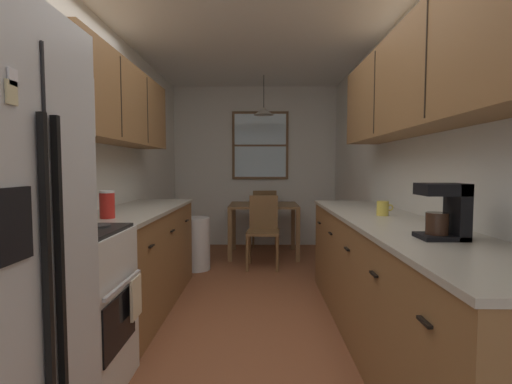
% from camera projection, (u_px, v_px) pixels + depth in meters
% --- Properties ---
extents(ground_plane, '(12.00, 12.00, 0.00)m').
position_uv_depth(ground_plane, '(251.00, 300.00, 3.60)').
color(ground_plane, brown).
extents(wall_left, '(0.10, 9.00, 2.55)m').
position_uv_depth(wall_left, '(106.00, 166.00, 3.53)').
color(wall_left, white).
rests_on(wall_left, ground).
extents(wall_right, '(0.10, 9.00, 2.55)m').
position_uv_depth(wall_right, '(396.00, 166.00, 3.50)').
color(wall_right, white).
rests_on(wall_right, ground).
extents(wall_back, '(4.40, 0.10, 2.55)m').
position_uv_depth(wall_back, '(255.00, 167.00, 6.16)').
color(wall_back, white).
rests_on(wall_back, ground).
extents(ceiling_slab, '(4.40, 9.00, 0.08)m').
position_uv_depth(ceiling_slab, '(251.00, 21.00, 3.43)').
color(ceiling_slab, white).
extents(stove_range, '(0.66, 0.65, 1.10)m').
position_uv_depth(stove_range, '(62.00, 312.00, 2.07)').
color(stove_range, white).
rests_on(stove_range, ground).
extents(microwave_over_range, '(0.39, 0.64, 0.35)m').
position_uv_depth(microwave_over_range, '(33.00, 98.00, 1.99)').
color(microwave_over_range, white).
extents(counter_left, '(0.64, 1.98, 0.90)m').
position_uv_depth(counter_left, '(138.00, 258.00, 3.38)').
color(counter_left, olive).
rests_on(counter_left, ground).
extents(upper_cabinets_left, '(0.33, 2.06, 0.66)m').
position_uv_depth(upper_cabinets_left, '(117.00, 104.00, 3.24)').
color(upper_cabinets_left, olive).
extents(counter_right, '(0.64, 3.11, 0.90)m').
position_uv_depth(counter_right, '(391.00, 285.00, 2.62)').
color(counter_right, olive).
rests_on(counter_right, ground).
extents(upper_cabinets_right, '(0.33, 2.79, 0.69)m').
position_uv_depth(upper_cabinets_right, '(420.00, 79.00, 2.48)').
color(upper_cabinets_right, olive).
extents(dining_table, '(0.96, 0.82, 0.74)m').
position_uv_depth(dining_table, '(264.00, 212.00, 5.41)').
color(dining_table, brown).
rests_on(dining_table, ground).
extents(dining_chair_near, '(0.42, 0.42, 0.90)m').
position_uv_depth(dining_chair_near, '(263.00, 228.00, 4.80)').
color(dining_chair_near, brown).
rests_on(dining_chair_near, ground).
extents(dining_chair_far, '(0.45, 0.45, 0.90)m').
position_uv_depth(dining_chair_far, '(264.00, 215.00, 6.03)').
color(dining_chair_far, brown).
rests_on(dining_chair_far, ground).
extents(pendant_light, '(0.28, 0.28, 0.55)m').
position_uv_depth(pendant_light, '(264.00, 111.00, 5.32)').
color(pendant_light, black).
extents(back_window, '(0.90, 0.05, 1.08)m').
position_uv_depth(back_window, '(260.00, 146.00, 6.06)').
color(back_window, brown).
extents(trash_bin, '(0.34, 0.34, 0.65)m').
position_uv_depth(trash_bin, '(196.00, 244.00, 4.67)').
color(trash_bin, white).
rests_on(trash_bin, ground).
extents(storage_canister, '(0.11, 0.11, 0.20)m').
position_uv_depth(storage_canister, '(107.00, 204.00, 2.69)').
color(storage_canister, red).
rests_on(storage_canister, counter_left).
extents(dish_towel, '(0.02, 0.16, 0.24)m').
position_uv_depth(dish_towel, '(136.00, 297.00, 2.22)').
color(dish_towel, beige).
extents(coffee_maker, '(0.22, 0.18, 0.28)m').
position_uv_depth(coffee_maker, '(447.00, 210.00, 1.90)').
color(coffee_maker, black).
rests_on(coffee_maker, counter_right).
extents(mug_by_coffeemaker, '(0.12, 0.09, 0.11)m').
position_uv_depth(mug_by_coffeemaker, '(383.00, 208.00, 2.85)').
color(mug_by_coffeemaker, '#E5CC4C').
rests_on(mug_by_coffeemaker, counter_right).
extents(table_serving_bowl, '(0.19, 0.19, 0.06)m').
position_uv_depth(table_serving_bowl, '(267.00, 202.00, 5.44)').
color(table_serving_bowl, silver).
rests_on(table_serving_bowl, dining_table).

